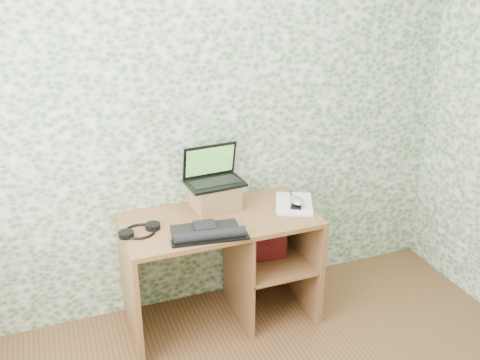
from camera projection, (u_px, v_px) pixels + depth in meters
name	position (u px, v px, depth m)	size (l,w,h in m)	color
wall_back	(203.00, 119.00, 3.36)	(3.50, 3.50, 0.00)	white
desk	(230.00, 251.00, 3.46)	(1.20, 0.60, 0.75)	brown
riser	(215.00, 196.00, 3.40)	(0.28, 0.23, 0.17)	brown
laptop	(213.00, 174.00, 3.38)	(0.37, 0.27, 0.24)	black
keyboard	(207.00, 232.00, 3.10)	(0.46, 0.28, 0.06)	black
headphones	(140.00, 231.00, 3.13)	(0.26, 0.23, 0.03)	black
notepad	(294.00, 204.00, 3.48)	(0.23, 0.33, 0.02)	silver
mouse	(297.00, 203.00, 3.42)	(0.08, 0.13, 0.04)	silver
pen	(291.00, 196.00, 3.56)	(0.01, 0.01, 0.16)	black
red_box	(269.00, 240.00, 3.50)	(0.22, 0.07, 0.27)	maroon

